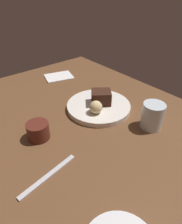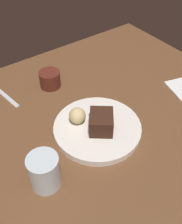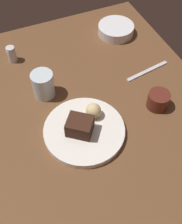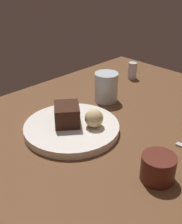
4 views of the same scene
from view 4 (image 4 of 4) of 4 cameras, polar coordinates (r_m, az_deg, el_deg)
dining_table at (r=78.24cm, az=1.38°, el=-6.06°), size 120.00×84.00×3.00cm
dessert_plate at (r=79.79cm, az=-3.87°, el=-3.18°), size 26.48×26.48×2.11cm
chocolate_cake_slice at (r=78.76cm, az=-4.82°, el=-0.46°), size 10.18×10.39×5.53cm
bread_roll at (r=77.09cm, az=0.60°, el=-1.23°), size 5.08×5.08×5.08cm
salt_shaker at (r=115.71cm, az=8.25°, el=8.15°), size 3.57×3.57×6.55cm
water_glass at (r=95.54cm, az=3.05°, el=5.00°), size 7.82×7.82×9.72cm
coffee_cup at (r=64.26cm, az=13.22°, el=-10.79°), size 7.54×7.54×5.96cm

